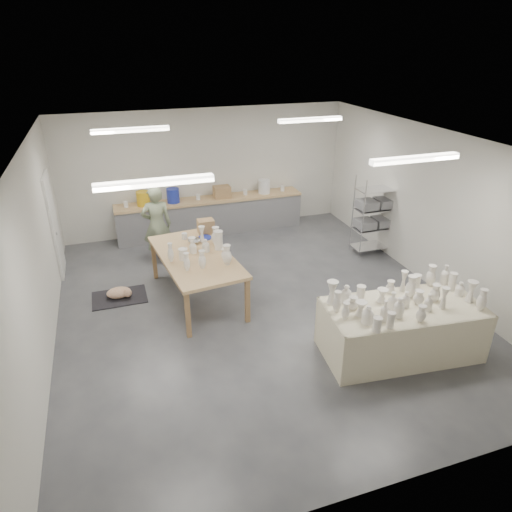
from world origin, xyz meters
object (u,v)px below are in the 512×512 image
object	(u,v)px
drying_table	(400,327)
red_stool	(158,245)
work_table	(199,253)
potter	(157,225)

from	to	relation	value
drying_table	red_stool	distance (m)	5.59
drying_table	work_table	xyz separation A→B (m)	(-2.55, 2.69, 0.45)
drying_table	work_table	distance (m)	3.73
drying_table	potter	distance (m)	5.38
drying_table	red_stool	xyz separation A→B (m)	(-3.09, 4.66, -0.17)
work_table	red_stool	distance (m)	2.13
drying_table	potter	xyz separation A→B (m)	(-3.09, 4.39, 0.41)
drying_table	work_table	size ratio (longest dim) A/B	0.98
potter	work_table	bearing A→B (deg)	110.47
drying_table	potter	world-z (taller)	potter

